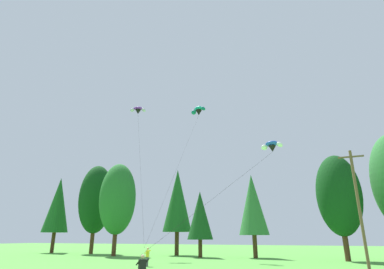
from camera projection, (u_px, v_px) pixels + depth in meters
name	position (u px, v px, depth m)	size (l,w,h in m)	color
treeline_tree_a	(58.00, 205.00, 56.73)	(4.50, 4.50, 13.19)	#472D19
treeline_tree_b	(96.00, 199.00, 54.30)	(5.80, 5.80, 14.83)	#472D19
treeline_tree_c	(118.00, 199.00, 47.82)	(5.49, 5.49, 13.66)	#472D19
treeline_tree_d	(177.00, 200.00, 49.21)	(4.48, 4.48, 13.08)	#472D19
treeline_tree_e	(200.00, 215.00, 43.58)	(3.55, 3.55, 8.87)	#472D19
treeline_tree_f	(253.00, 204.00, 43.05)	(4.04, 4.04, 11.11)	#472D19
treeline_tree_g	(339.00, 195.00, 37.56)	(5.14, 5.14, 12.35)	#472D19
utility_pole	(359.00, 204.00, 27.83)	(2.20, 0.26, 10.39)	brown
kite_flyer_near	(148.00, 255.00, 29.32)	(0.67, 0.70, 1.69)	#4C4C51
kite_flyer_mid	(142.00, 268.00, 17.04)	(0.75, 0.76, 1.69)	#4C4C51
parafoil_kite_high_purple	(138.00, 110.00, 49.39)	(10.49, 12.43, 20.80)	purple
parafoil_kite_mid_blue_white	(272.00, 146.00, 29.39)	(7.20, 13.40, 9.74)	blue
parafoil_kite_far_teal	(198.00, 111.00, 46.09)	(2.86, 13.39, 19.56)	teal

